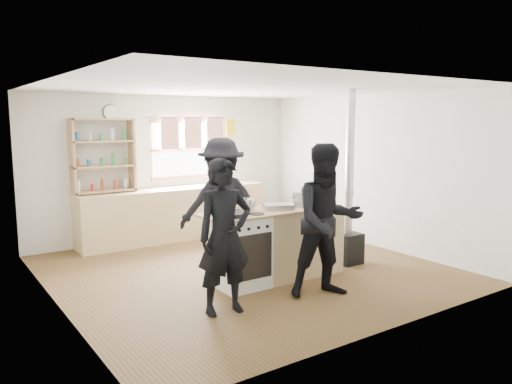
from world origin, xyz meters
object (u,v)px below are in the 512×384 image
at_px(thermos, 211,177).
at_px(skillet_greens, 234,214).
at_px(cooking_island, 278,243).
at_px(person_far, 222,203).
at_px(stockpot_counter, 303,199).
at_px(roast_tray, 278,206).
at_px(bread_board, 320,200).
at_px(person_near_right, 328,221).
at_px(stockpot_stove, 246,205).
at_px(person_near_left, 225,237).
at_px(flue_heater, 348,219).

xyz_separation_m(thermos, skillet_greens, (-1.33, -2.89, -0.10)).
xyz_separation_m(cooking_island, person_far, (-0.31, 0.91, 0.45)).
relative_size(stockpot_counter, person_far, 0.17).
distance_m(cooking_island, roast_tray, 0.50).
bearing_deg(bread_board, person_far, 139.87).
bearing_deg(person_far, person_near_right, 115.68).
xyz_separation_m(stockpot_stove, person_near_left, (-0.78, -0.76, -0.17)).
bearing_deg(stockpot_counter, flue_heater, 0.15).
bearing_deg(bread_board, stockpot_stove, 174.46).
height_order(cooking_island, skillet_greens, skillet_greens).
bearing_deg(roast_tray, stockpot_stove, 157.93).
distance_m(thermos, skillet_greens, 3.19).
relative_size(thermos, flue_heater, 0.12).
relative_size(person_near_left, person_near_right, 0.93).
distance_m(thermos, stockpot_stove, 2.82).
height_order(skillet_greens, flue_heater, flue_heater).
height_order(bread_board, flue_heater, flue_heater).
distance_m(thermos, flue_heater, 2.90).
xyz_separation_m(person_near_left, person_far, (0.87, 1.54, 0.08)).
distance_m(person_near_left, person_far, 1.77).
distance_m(cooking_island, flue_heater, 1.27).
distance_m(stockpot_stove, bread_board, 1.16).
height_order(bread_board, person_near_left, person_near_left).
distance_m(person_near_right, person_far, 1.81).
xyz_separation_m(thermos, stockpot_counter, (-0.18, -2.80, -0.02)).
bearing_deg(stockpot_stove, cooking_island, -17.80).
xyz_separation_m(thermos, roast_tray, (-0.59, -2.80, -0.09)).
bearing_deg(bread_board, flue_heater, -4.95).
distance_m(cooking_island, person_near_right, 0.97).
bearing_deg(thermos, person_near_right, -97.73).
bearing_deg(person_far, stockpot_counter, 140.01).
distance_m(roast_tray, stockpot_stove, 0.43).
relative_size(cooking_island, person_near_right, 1.09).
xyz_separation_m(flue_heater, person_near_left, (-2.44, -0.60, 0.18)).
bearing_deg(person_near_left, thermos, 69.52).
bearing_deg(stockpot_counter, bread_board, 7.50).
bearing_deg(person_near_right, stockpot_counter, 88.43).
bearing_deg(person_near_right, thermos, 101.21).
bearing_deg(skillet_greens, bread_board, 5.44).
bearing_deg(thermos, stockpot_stove, -110.42).
distance_m(cooking_island, stockpot_counter, 0.69).
xyz_separation_m(bread_board, person_near_left, (-1.93, -0.65, -0.14)).
xyz_separation_m(skillet_greens, person_near_left, (-0.43, -0.50, -0.12)).
bearing_deg(cooking_island, person_near_left, -152.18).
distance_m(flue_heater, person_near_left, 2.52).
distance_m(stockpot_counter, bread_board, 0.36).
relative_size(thermos, person_far, 0.17).
height_order(cooking_island, person_far, person_far).
xyz_separation_m(skillet_greens, bread_board, (1.50, 0.14, 0.02)).
bearing_deg(roast_tray, thermos, 78.09).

